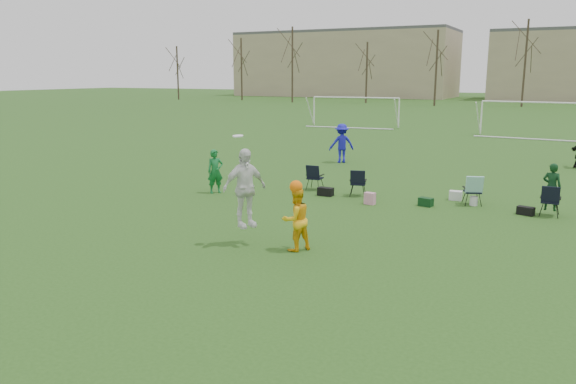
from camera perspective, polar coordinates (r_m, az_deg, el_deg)
The scene contains 8 objects.
ground at distance 13.21m, azimuth -3.37°, elevation -7.17°, with size 260.00×260.00×0.00m, color #264E18.
fielder_green_near at distance 20.79m, azimuth -7.40°, elevation 2.09°, with size 0.59×0.39×1.62m, color #12682C.
fielder_blue at distance 27.96m, azimuth 5.47°, elevation 4.95°, with size 1.24×0.71×1.92m, color #1817B3.
center_contest at distance 14.04m, azimuth -2.39°, elevation -0.79°, with size 2.33×1.30×2.84m.
sideline_setup at distance 19.70m, azimuth 14.79°, elevation 0.36°, with size 8.76×2.28×1.64m.
goal_left at distance 47.71m, azimuth 6.87°, elevation 8.93°, with size 7.39×0.76×2.46m.
goal_mid at distance 42.91m, azimuth 23.91°, elevation 7.69°, with size 7.40×0.63×2.46m.
tree_line at distance 80.86m, azimuth 22.99°, elevation 11.52°, with size 110.28×3.28×11.40m.
Camera 1 is at (6.31, -10.78, 4.31)m, focal length 35.00 mm.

